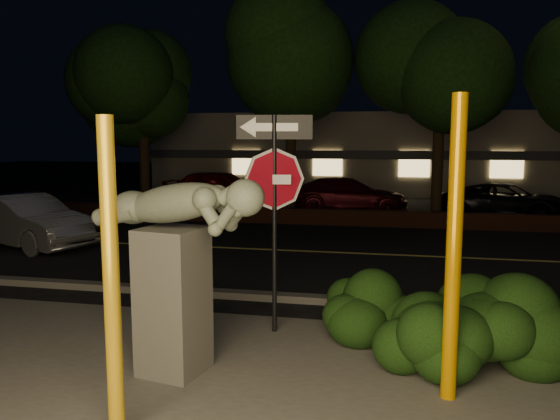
% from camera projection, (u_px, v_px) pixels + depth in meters
% --- Properties ---
extents(ground, '(90.00, 90.00, 0.00)m').
position_uv_depth(ground, '(354.00, 233.00, 15.97)').
color(ground, black).
rests_on(ground, ground).
extents(patio, '(14.00, 6.00, 0.02)m').
position_uv_depth(patio, '(271.00, 419.00, 5.29)').
color(patio, '#4C4944').
rests_on(patio, ground).
extents(road, '(80.00, 8.00, 0.01)m').
position_uv_depth(road, '(345.00, 253.00, 13.06)').
color(road, black).
rests_on(road, ground).
extents(lane_marking, '(80.00, 0.12, 0.00)m').
position_uv_depth(lane_marking, '(345.00, 253.00, 13.06)').
color(lane_marking, '#C7C04F').
rests_on(lane_marking, road).
extents(curb, '(80.00, 0.25, 0.12)m').
position_uv_depth(curb, '(323.00, 300.00, 9.07)').
color(curb, '#4C4944').
rests_on(curb, ground).
extents(brick_wall, '(40.00, 0.35, 0.50)m').
position_uv_depth(brick_wall, '(357.00, 218.00, 17.20)').
color(brick_wall, '#3F2014').
rests_on(brick_wall, ground).
extents(parking_lot, '(40.00, 12.00, 0.01)m').
position_uv_depth(parking_lot, '(366.00, 205.00, 22.77)').
color(parking_lot, black).
rests_on(parking_lot, ground).
extents(building, '(22.00, 10.20, 4.00)m').
position_uv_depth(building, '(374.00, 152.00, 30.26)').
color(building, gray).
rests_on(building, ground).
extents(tree_far_a, '(4.60, 4.60, 7.43)m').
position_uv_depth(tree_far_a, '(141.00, 67.00, 19.83)').
color(tree_far_a, black).
rests_on(tree_far_a, ground).
extents(tree_far_b, '(5.20, 5.20, 8.41)m').
position_uv_depth(tree_far_b, '(291.00, 42.00, 18.81)').
color(tree_far_b, black).
rests_on(tree_far_b, ground).
extents(tree_far_c, '(4.80, 4.80, 7.84)m').
position_uv_depth(tree_far_c, '(442.00, 47.00, 17.45)').
color(tree_far_c, black).
rests_on(tree_far_c, ground).
extents(yellow_pole_left, '(0.15, 0.15, 2.92)m').
position_uv_depth(yellow_pole_left, '(111.00, 283.00, 4.77)').
color(yellow_pole_left, gold).
rests_on(yellow_pole_left, ground).
extents(yellow_pole_right, '(0.16, 0.16, 3.17)m').
position_uv_depth(yellow_pole_right, '(454.00, 251.00, 5.53)').
color(yellow_pole_right, '#E29100').
rests_on(yellow_pole_right, ground).
extents(signpost, '(1.02, 0.21, 3.04)m').
position_uv_depth(signpost, '(274.00, 180.00, 7.43)').
color(signpost, black).
rests_on(signpost, ground).
extents(sculpture, '(2.15, 0.94, 2.30)m').
position_uv_depth(sculpture, '(175.00, 254.00, 6.19)').
color(sculpture, '#4C4944').
rests_on(sculpture, ground).
extents(hedge_center, '(2.06, 1.18, 1.02)m').
position_uv_depth(hedge_center, '(357.00, 302.00, 7.44)').
color(hedge_center, black).
rests_on(hedge_center, ground).
extents(hedge_right, '(1.74, 1.06, 1.09)m').
position_uv_depth(hedge_right, '(441.00, 329.00, 6.29)').
color(hedge_right, black).
rests_on(hedge_right, ground).
extents(hedge_far_right, '(1.73, 1.19, 1.14)m').
position_uv_depth(hedge_far_right, '(497.00, 324.00, 6.38)').
color(hedge_far_right, black).
rests_on(hedge_far_right, ground).
extents(silver_sedan, '(4.27, 2.73, 1.33)m').
position_uv_depth(silver_sedan, '(25.00, 221.00, 13.75)').
color(silver_sedan, '#BBBBBF').
rests_on(silver_sedan, ground).
extents(parked_car_red, '(4.60, 1.98, 1.55)m').
position_uv_depth(parked_car_red, '(221.00, 189.00, 21.29)').
color(parked_car_red, maroon).
rests_on(parked_car_red, ground).
extents(parked_car_darkred, '(4.61, 2.29, 1.29)m').
position_uv_depth(parked_car_darkred, '(348.00, 195.00, 20.51)').
color(parked_car_darkred, '#3E0811').
rests_on(parked_car_darkred, ground).
extents(parked_car_dark, '(4.69, 3.36, 1.19)m').
position_uv_depth(parked_car_dark, '(506.00, 201.00, 18.97)').
color(parked_car_dark, black).
rests_on(parked_car_dark, ground).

